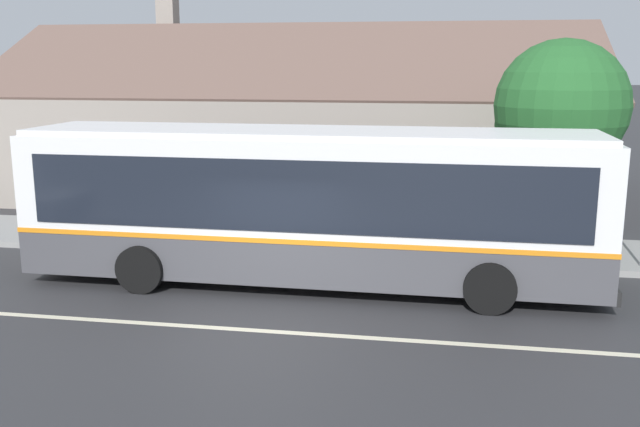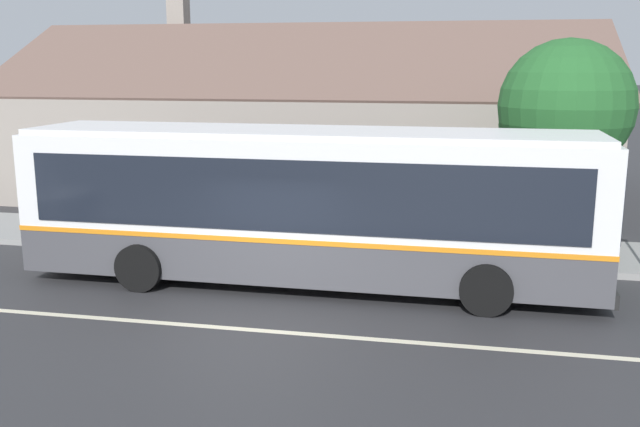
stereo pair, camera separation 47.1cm
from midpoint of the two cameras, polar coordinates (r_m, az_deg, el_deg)
name	(u,v)px [view 2 (the right image)]	position (r m, az deg, el deg)	size (l,w,h in m)	color
ground_plane	(250,330)	(12.88, -4.54, -9.27)	(300.00, 300.00, 0.00)	#2D2D30
sidewalk_far	(319,244)	(18.42, 0.64, -2.43)	(60.00, 3.00, 0.15)	gray
lane_divider_stripe	(250,330)	(12.88, -4.54, -9.25)	(60.00, 0.16, 0.01)	beige
community_building	(310,138)	(26.76, -0.29, 6.09)	(20.62, 11.08, 7.11)	gray
transit_bus	(308,202)	(15.00, -0.04, 0.89)	(12.10, 2.83, 3.31)	#47474C
bench_by_building	(134,220)	(19.40, -13.99, -0.52)	(1.87, 0.51, 0.94)	brown
street_tree_primary	(561,111)	(18.71, 19.40, 7.76)	(3.28, 3.28, 5.26)	#4C3828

